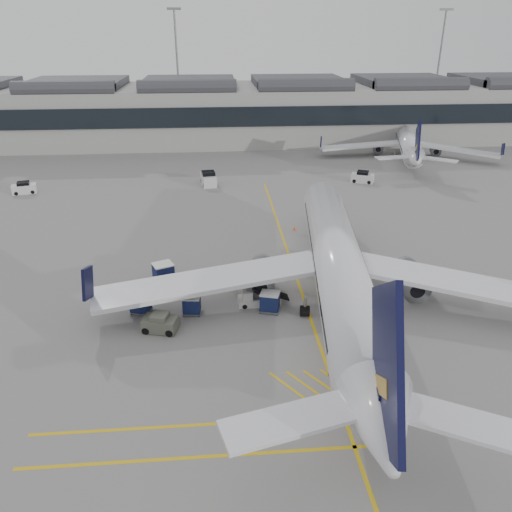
{
  "coord_description": "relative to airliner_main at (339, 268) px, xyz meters",
  "views": [
    {
      "loc": [
        2.58,
        -33.3,
        22.0
      ],
      "look_at": [
        5.81,
        5.4,
        4.0
      ],
      "focal_mm": 35.0,
      "sensor_mm": 36.0,
      "label": 1
    }
  ],
  "objects": [
    {
      "name": "service_van_left",
      "position": [
        -37.57,
        34.73,
        -2.77
      ],
      "size": [
        3.56,
        2.4,
        1.67
      ],
      "rotation": [
        0.0,
        0.0,
        0.26
      ],
      "color": "silver",
      "rests_on": "ground"
    },
    {
      "name": "baggage_cart_b",
      "position": [
        -15.23,
        5.16,
        -2.45
      ],
      "size": [
        2.36,
        2.19,
        1.99
      ],
      "rotation": [
        0.0,
        0.0,
        0.42
      ],
      "color": "gray",
      "rests_on": "ground"
    },
    {
      "name": "service_van_right",
      "position": [
        12.46,
        36.11,
        -2.75
      ],
      "size": [
        3.76,
        2.87,
        1.73
      ],
      "rotation": [
        0.0,
        0.0,
        -0.41
      ],
      "color": "silver",
      "rests_on": "ground"
    },
    {
      "name": "service_van_mid",
      "position": [
        -11.14,
        36.69,
        -2.6
      ],
      "size": [
        2.54,
        4.25,
        2.06
      ],
      "rotation": [
        0.0,
        0.0,
        1.71
      ],
      "color": "silver",
      "rests_on": "ground"
    },
    {
      "name": "baggage_cart_d",
      "position": [
        -12.43,
        -0.54,
        -2.66
      ],
      "size": [
        1.64,
        1.4,
        1.61
      ],
      "rotation": [
        0.0,
        0.0,
        -0.1
      ],
      "color": "gray",
      "rests_on": "ground"
    },
    {
      "name": "baggage_cart_c",
      "position": [
        -16.7,
        0.02,
        -2.58
      ],
      "size": [
        1.94,
        1.72,
        1.75
      ],
      "rotation": [
        0.0,
        0.0,
        -0.24
      ],
      "color": "gray",
      "rests_on": "ground"
    },
    {
      "name": "light_masts",
      "position": [
        -14.32,
        82.45,
        10.97
      ],
      "size": [
        113.0,
        0.6,
        25.45
      ],
      "color": "slate",
      "rests_on": "ground"
    },
    {
      "name": "safety_cone_nose",
      "position": [
        -0.99,
        17.31,
        -3.27
      ],
      "size": [
        0.37,
        0.37,
        0.51
      ],
      "primitive_type": "cone",
      "color": "#F24C0A",
      "rests_on": "ground"
    },
    {
      "name": "belt_loader",
      "position": [
        -6.77,
        0.55,
        -2.99
      ],
      "size": [
        4.42,
        1.63,
        1.8
      ],
      "rotation": [
        0.0,
        0.0,
        0.04
      ],
      "color": "beige",
      "rests_on": "ground"
    },
    {
      "name": "apron_markings",
      "position": [
        -2.65,
        6.45,
        -3.51
      ],
      "size": [
        0.25,
        60.0,
        0.01
      ],
      "primitive_type": "cube",
      "color": "gold",
      "rests_on": "ground"
    },
    {
      "name": "ramp_agent_b",
      "position": [
        -8.98,
        3.46,
        -2.64
      ],
      "size": [
        1.08,
        1.02,
        1.76
      ],
      "primitive_type": "imported",
      "rotation": [
        0.0,
        0.0,
        3.7
      ],
      "color": "#F15B0C",
      "rests_on": "ground"
    },
    {
      "name": "ramp_agent_a",
      "position": [
        -5.95,
        6.37,
        -2.7
      ],
      "size": [
        0.7,
        0.59,
        1.64
      ],
      "primitive_type": "imported",
      "rotation": [
        0.0,
        0.0,
        0.39
      ],
      "color": "#FB510D",
      "rests_on": "ground"
    },
    {
      "name": "terminal",
      "position": [
        -12.65,
        68.37,
        2.62
      ],
      "size": [
        200.0,
        20.45,
        12.4
      ],
      "color": "#9E9E99",
      "rests_on": "ground"
    },
    {
      "name": "safety_cone_engine",
      "position": [
        4.82,
        4.68,
        -3.26
      ],
      "size": [
        0.37,
        0.37,
        0.52
      ],
      "primitive_type": "cone",
      "color": "#F24C0A",
      "rests_on": "ground"
    },
    {
      "name": "airliner_main",
      "position": [
        0.0,
        0.0,
        0.0
      ],
      "size": [
        40.92,
        44.96,
        11.98
      ],
      "rotation": [
        0.0,
        0.0,
        -0.12
      ],
      "color": "silver",
      "rests_on": "ground"
    },
    {
      "name": "pushback_tug",
      "position": [
        -14.83,
        -2.91,
        -2.86
      ],
      "size": [
        2.98,
        2.22,
        1.49
      ],
      "rotation": [
        0.0,
        0.0,
        -0.25
      ],
      "color": "#595C4E",
      "rests_on": "ground"
    },
    {
      "name": "ground",
      "position": [
        -12.65,
        -3.55,
        -3.52
      ],
      "size": [
        220.0,
        220.0,
        0.0
      ],
      "primitive_type": "plane",
      "color": "gray",
      "rests_on": "ground"
    },
    {
      "name": "airliner_far",
      "position": [
        24.86,
        51.06,
        -0.81
      ],
      "size": [
        30.62,
        33.91,
        9.24
      ],
      "rotation": [
        0.0,
        0.0,
        -0.27
      ],
      "color": "silver",
      "rests_on": "ground"
    },
    {
      "name": "baggage_cart_a",
      "position": [
        -5.89,
        -0.7,
        -2.58
      ],
      "size": [
        1.99,
        1.8,
        1.75
      ],
      "rotation": [
        0.0,
        0.0,
        -0.29
      ],
      "color": "gray",
      "rests_on": "ground"
    }
  ]
}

